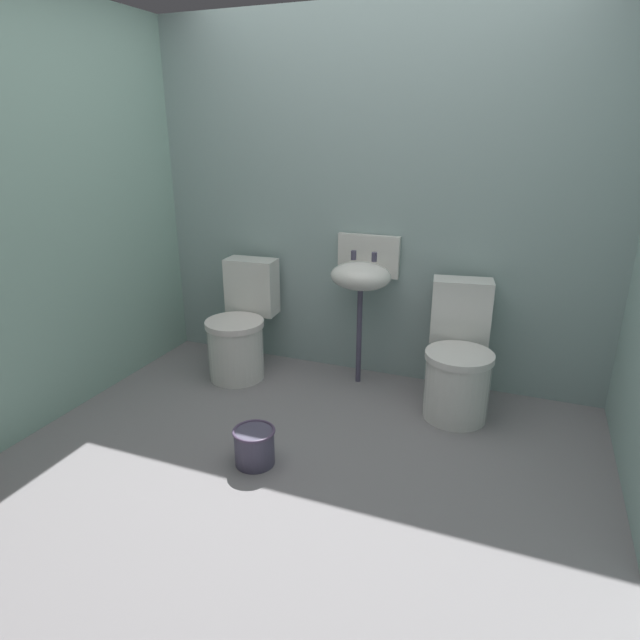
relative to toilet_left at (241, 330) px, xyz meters
The scene contains 7 objects.
ground_plane 1.27m from the toilet_left, 47.34° to the right, with size 3.49×2.89×0.08m, color gray.
wall_back 1.26m from the toilet_left, 25.90° to the left, with size 3.49×0.10×2.37m, color #8BA3A0.
wall_left 1.40m from the toilet_left, 134.03° to the right, with size 0.10×2.69×2.37m, color #84AA9B.
toilet_left is the anchor object (origin of this frame).
toilet_right 1.49m from the toilet_left, ahead, with size 0.47×0.64×0.78m.
sink 0.94m from the toilet_left, 13.00° to the left, with size 0.42×0.35×0.99m.
bucket 1.15m from the toilet_left, 57.63° to the right, with size 0.22×0.22×0.20m.
Camera 1 is at (0.97, -2.17, 1.66)m, focal length 30.19 mm.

